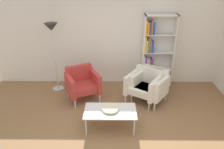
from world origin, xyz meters
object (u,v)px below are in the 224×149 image
at_px(armchair_near_window, 144,85).
at_px(coffee_table_low, 110,112).
at_px(floor_lamp_torchiere, 52,35).
at_px(armchair_spare_guest, 82,83).
at_px(bookshelf_tall, 154,53).
at_px(armchair_corner_red, 151,85).
at_px(decorative_bowl, 110,109).

bearing_deg(armchair_near_window, coffee_table_low, -94.47).
bearing_deg(floor_lamp_torchiere, armchair_spare_guest, -32.70).
bearing_deg(coffee_table_low, floor_lamp_torchiere, 131.70).
relative_size(bookshelf_tall, armchair_spare_guest, 2.07).
xyz_separation_m(bookshelf_tall, armchair_spare_guest, (-1.80, -0.74, -0.51)).
distance_m(bookshelf_tall, armchair_near_window, 1.02).
distance_m(coffee_table_low, armchair_near_window, 1.30).
relative_size(coffee_table_low, floor_lamp_torchiere, 0.57).
bearing_deg(bookshelf_tall, armchair_near_window, -111.19).
bearing_deg(coffee_table_low, armchair_corner_red, 48.29).
height_order(bookshelf_tall, armchair_spare_guest, bookshelf_tall).
bearing_deg(armchair_near_window, floor_lamp_torchiere, -161.34).
bearing_deg(bookshelf_tall, floor_lamp_torchiere, -173.70).
xyz_separation_m(decorative_bowl, armchair_corner_red, (0.94, 1.05, -0.02)).
xyz_separation_m(armchair_near_window, floor_lamp_torchiere, (-2.20, 0.54, 1.03)).
height_order(decorative_bowl, armchair_corner_red, armchair_corner_red).
bearing_deg(armchair_spare_guest, armchair_corner_red, -28.28).
distance_m(bookshelf_tall, coffee_table_low, 2.24).
height_order(coffee_table_low, decorative_bowl, decorative_bowl).
height_order(armchair_spare_guest, armchair_near_window, same).
height_order(decorative_bowl, armchair_spare_guest, armchair_spare_guest).
height_order(coffee_table_low, floor_lamp_torchiere, floor_lamp_torchiere).
bearing_deg(decorative_bowl, armchair_spare_guest, 121.65).
height_order(armchair_near_window, armchair_corner_red, same).
relative_size(armchair_spare_guest, armchair_near_window, 0.98).
xyz_separation_m(coffee_table_low, decorative_bowl, (-0.00, 0.00, 0.07)).
bearing_deg(armchair_corner_red, decorative_bowl, -95.60).
relative_size(armchair_corner_red, floor_lamp_torchiere, 0.54).
relative_size(coffee_table_low, armchair_near_window, 1.06).
relative_size(decorative_bowl, armchair_near_window, 0.34).
relative_size(bookshelf_tall, coffee_table_low, 1.90).
bearing_deg(armchair_near_window, armchair_spare_guest, -150.62).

